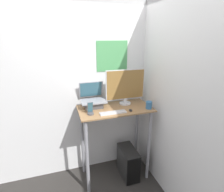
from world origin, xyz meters
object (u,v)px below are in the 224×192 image
at_px(monitor, 125,87).
at_px(mouse, 131,110).
at_px(keyboard, 113,113).
at_px(computer_tower, 128,162).
at_px(laptop, 93,101).
at_px(cell_phone, 90,111).

relative_size(monitor, mouse, 8.89).
distance_m(keyboard, computer_tower, 0.96).
height_order(laptop, monitor, monitor).
distance_m(laptop, keyboard, 0.36).
xyz_separation_m(mouse, computer_tower, (0.03, 0.10, -0.92)).
distance_m(cell_phone, computer_tower, 1.11).
distance_m(laptop, cell_phone, 0.26).
bearing_deg(laptop, keyboard, -55.76).
height_order(cell_phone, computer_tower, cell_phone).
relative_size(monitor, cell_phone, 3.54).
xyz_separation_m(keyboard, cell_phone, (-0.28, 0.06, 0.04)).
xyz_separation_m(keyboard, mouse, (0.24, -0.01, 0.01)).
xyz_separation_m(monitor, keyboard, (-0.27, -0.27, -0.25)).
bearing_deg(mouse, keyboard, 177.27).
xyz_separation_m(mouse, cell_phone, (-0.53, 0.07, 0.03)).
bearing_deg(cell_phone, keyboard, -11.07).
height_order(monitor, cell_phone, monitor).
bearing_deg(monitor, cell_phone, -159.15).
xyz_separation_m(monitor, computer_tower, (0.00, -0.18, -1.17)).
bearing_deg(mouse, cell_phone, 172.74).
relative_size(cell_phone, computer_tower, 0.35).
bearing_deg(monitor, computer_tower, -88.66).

